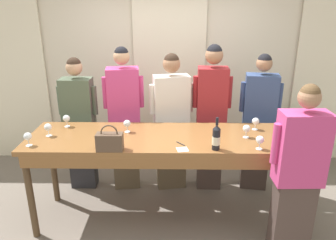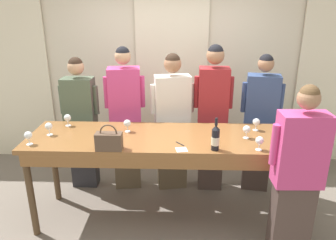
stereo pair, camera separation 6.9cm
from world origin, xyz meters
The scene contains 24 objects.
ground_plane centered at (0.00, 0.00, 0.00)m, with size 18.00×18.00×0.00m, color #70665B.
wall_back centered at (0.00, 1.64, 1.40)m, with size 12.00×0.06×2.80m.
curtain_panel_left centered at (-2.34, 1.57, 1.34)m, with size 1.03×0.03×2.69m.
curtain_panel_center centered at (0.00, 1.57, 1.34)m, with size 1.03×0.03×2.69m.
curtain_panel_right centered at (2.34, 1.57, 1.34)m, with size 1.03×0.03×2.69m.
tasting_bar centered at (0.00, -0.03, 0.91)m, with size 2.92×0.81×1.01m.
wine_bottle centered at (0.46, -0.32, 1.13)m, with size 0.08×0.08×0.32m.
handbag centered at (-0.54, -0.35, 1.10)m, with size 0.25×0.11×0.26m.
wine_glass_front_left centered at (-1.25, -0.01, 1.10)m, with size 0.08×0.08×0.14m.
wine_glass_front_mid centered at (0.81, -0.02, 1.10)m, with size 0.08×0.08×0.14m.
wine_glass_front_right centered at (0.88, -0.31, 1.10)m, with size 0.08×0.08×0.14m.
wine_glass_center_left centered at (-1.35, -0.26, 1.10)m, with size 0.08×0.08×0.14m.
wine_glass_center_mid centered at (0.95, 0.20, 1.10)m, with size 0.08×0.08×0.14m.
wine_glass_center_right centered at (-0.44, 0.11, 1.10)m, with size 0.08×0.08×0.14m.
wine_glass_back_left centered at (-1.14, 0.26, 1.10)m, with size 0.08×0.08×0.14m.
napkin centered at (0.14, -0.33, 1.01)m, with size 0.12×0.12×0.00m.
pen centered at (0.13, -0.20, 1.01)m, with size 0.08×0.10×0.01m.
guest_olive_jacket centered at (-1.13, 0.70, 0.88)m, with size 0.49×0.24×1.72m.
guest_pink_top centered at (-0.56, 0.70, 0.94)m, with size 0.50×0.30×1.84m.
guest_cream_sweater centered at (0.03, 0.70, 0.91)m, with size 0.55×0.30×1.77m.
guest_striped_shirt centered at (0.53, 0.70, 0.98)m, with size 0.48×0.26×1.87m.
guest_navy_coat centered at (1.12, 0.70, 0.91)m, with size 0.51×0.29×1.76m.
host_pouring centered at (1.15, -0.60, 0.88)m, with size 0.53×0.24×1.72m.
potted_plant centered at (2.05, 1.21, 0.43)m, with size 0.41×0.41×0.76m.
Camera 2 is at (0.11, -3.15, 2.34)m, focal length 35.00 mm.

